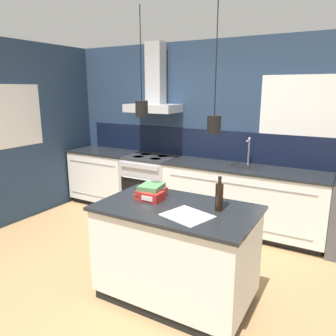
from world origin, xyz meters
name	(u,v)px	position (x,y,z in m)	size (l,w,h in m)	color
ground_plane	(136,278)	(0.00, 0.00, 0.00)	(16.00, 16.00, 0.00)	#A87F51
wall_back	(209,129)	(-0.05, 2.00, 1.35)	(5.60, 2.19, 2.60)	navy
wall_left	(27,132)	(-2.43, 0.70, 1.30)	(0.08, 3.80, 2.60)	navy
counter_run_left	(105,176)	(-1.82, 1.69, 0.46)	(1.11, 0.64, 0.91)	black
counter_run_sink	(242,199)	(0.59, 1.69, 0.46)	(2.19, 0.64, 1.29)	black
oven_range	(151,185)	(-0.88, 1.69, 0.46)	(0.77, 0.66, 0.91)	#B5B5BA
kitchen_island	(176,253)	(0.51, -0.07, 0.46)	(1.41, 0.85, 0.91)	black
bottle_on_island	(219,196)	(0.87, 0.03, 1.03)	(0.07, 0.07, 0.30)	black
book_stack	(151,191)	(0.18, 0.03, 0.97)	(0.24, 0.29, 0.13)	#B2332D
red_supply_box	(152,196)	(0.24, -0.04, 0.95)	(0.20, 0.16, 0.09)	red
paper_pile	(187,216)	(0.69, -0.22, 0.91)	(0.44, 0.41, 0.01)	silver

